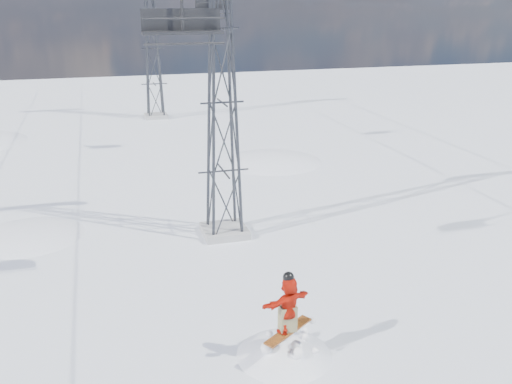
# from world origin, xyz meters

# --- Properties ---
(ground) EXTENTS (120.00, 120.00, 0.00)m
(ground) POSITION_xyz_m (0.00, 0.00, 0.00)
(ground) COLOR white
(ground) RESTS_ON ground
(snow_terrain) EXTENTS (39.00, 37.00, 22.00)m
(snow_terrain) POSITION_xyz_m (-4.77, 21.24, -9.59)
(snow_terrain) COLOR white
(snow_terrain) RESTS_ON ground
(lift_tower_near) EXTENTS (5.20, 1.80, 11.43)m
(lift_tower_near) POSITION_xyz_m (0.80, 8.00, 5.47)
(lift_tower_near) COLOR #999999
(lift_tower_near) RESTS_ON ground
(lift_tower_far) EXTENTS (5.20, 1.80, 11.43)m
(lift_tower_far) POSITION_xyz_m (0.80, 33.00, 5.47)
(lift_tower_far) COLOR #999999
(lift_tower_far) RESTS_ON ground
(lift_chair_near) EXTENTS (2.22, 0.64, 2.75)m
(lift_chair_near) POSITION_xyz_m (-1.40, 2.97, 8.65)
(lift_chair_near) COLOR black
(lift_chair_near) RESTS_ON ground
(lift_chair_mid) EXTENTS (1.97, 0.57, 2.44)m
(lift_chair_mid) POSITION_xyz_m (3.00, 19.94, 8.90)
(lift_chair_mid) COLOR black
(lift_chair_mid) RESTS_ON ground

